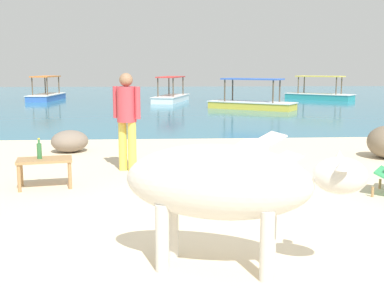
{
  "coord_description": "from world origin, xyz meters",
  "views": [
    {
      "loc": [
        -0.47,
        -4.46,
        1.74
      ],
      "look_at": [
        -0.0,
        3.0,
        0.55
      ],
      "focal_mm": 44.79,
      "sensor_mm": 36.0,
      "label": 1
    }
  ],
  "objects_px": {
    "cow": "(224,184)",
    "boat_teal": "(319,94)",
    "person_standing": "(127,114)",
    "boat_white": "(171,96)",
    "boat_yellow": "(252,103)",
    "low_bench_table": "(45,163)",
    "bottle": "(39,151)",
    "deck_chair_near": "(275,152)",
    "boat_blue": "(47,95)"
  },
  "relations": [
    {
      "from": "low_bench_table",
      "to": "boat_yellow",
      "type": "relative_size",
      "value": 0.23
    },
    {
      "from": "cow",
      "to": "boat_blue",
      "type": "xyz_separation_m",
      "value": [
        -6.74,
        22.44,
        -0.5
      ]
    },
    {
      "from": "cow",
      "to": "low_bench_table",
      "type": "bearing_deg",
      "value": 142.85
    },
    {
      "from": "deck_chair_near",
      "to": "boat_yellow",
      "type": "xyz_separation_m",
      "value": [
        1.97,
        12.55,
        -0.13
      ]
    },
    {
      "from": "person_standing",
      "to": "boat_white",
      "type": "relative_size",
      "value": 0.42
    },
    {
      "from": "deck_chair_near",
      "to": "boat_blue",
      "type": "bearing_deg",
      "value": 98.76
    },
    {
      "from": "boat_teal",
      "to": "boat_blue",
      "type": "relative_size",
      "value": 0.94
    },
    {
      "from": "boat_blue",
      "to": "boat_teal",
      "type": "bearing_deg",
      "value": -87.94
    },
    {
      "from": "person_standing",
      "to": "boat_blue",
      "type": "height_order",
      "value": "person_standing"
    },
    {
      "from": "person_standing",
      "to": "cow",
      "type": "bearing_deg",
      "value": 42.9
    },
    {
      "from": "boat_teal",
      "to": "boat_white",
      "type": "distance_m",
      "value": 8.26
    },
    {
      "from": "bottle",
      "to": "boat_yellow",
      "type": "xyz_separation_m",
      "value": [
        5.51,
        13.13,
        -0.29
      ]
    },
    {
      "from": "boat_yellow",
      "to": "bottle",
      "type": "bearing_deg",
      "value": -78.89
    },
    {
      "from": "boat_blue",
      "to": "boat_white",
      "type": "bearing_deg",
      "value": -100.78
    },
    {
      "from": "low_bench_table",
      "to": "cow",
      "type": "bearing_deg",
      "value": -64.87
    },
    {
      "from": "bottle",
      "to": "boat_teal",
      "type": "relative_size",
      "value": 0.08
    },
    {
      "from": "person_standing",
      "to": "boat_blue",
      "type": "distance_m",
      "value": 19.27
    },
    {
      "from": "bottle",
      "to": "deck_chair_near",
      "type": "distance_m",
      "value": 3.58
    },
    {
      "from": "person_standing",
      "to": "boat_white",
      "type": "distance_m",
      "value": 16.72
    },
    {
      "from": "boat_white",
      "to": "boat_teal",
      "type": "bearing_deg",
      "value": -65.76
    },
    {
      "from": "boat_blue",
      "to": "low_bench_table",
      "type": "bearing_deg",
      "value": -163.05
    },
    {
      "from": "cow",
      "to": "low_bench_table",
      "type": "distance_m",
      "value": 3.69
    },
    {
      "from": "boat_white",
      "to": "bottle",
      "type": "bearing_deg",
      "value": -171.75
    },
    {
      "from": "low_bench_table",
      "to": "boat_teal",
      "type": "distance_m",
      "value": 21.64
    },
    {
      "from": "boat_white",
      "to": "boat_yellow",
      "type": "bearing_deg",
      "value": -129.09
    },
    {
      "from": "person_standing",
      "to": "boat_teal",
      "type": "relative_size",
      "value": 0.46
    },
    {
      "from": "cow",
      "to": "boat_white",
      "type": "relative_size",
      "value": 0.53
    },
    {
      "from": "cow",
      "to": "deck_chair_near",
      "type": "distance_m",
      "value": 3.77
    },
    {
      "from": "cow",
      "to": "low_bench_table",
      "type": "xyz_separation_m",
      "value": [
        -2.19,
        2.95,
        -0.39
      ]
    },
    {
      "from": "person_standing",
      "to": "boat_teal",
      "type": "distance_m",
      "value": 20.18
    },
    {
      "from": "low_bench_table",
      "to": "boat_teal",
      "type": "relative_size",
      "value": 0.24
    },
    {
      "from": "boat_yellow",
      "to": "boat_blue",
      "type": "bearing_deg",
      "value": -178.63
    },
    {
      "from": "cow",
      "to": "boat_teal",
      "type": "relative_size",
      "value": 0.57
    },
    {
      "from": "boat_teal",
      "to": "low_bench_table",
      "type": "bearing_deg",
      "value": -77.35
    },
    {
      "from": "boat_white",
      "to": "person_standing",
      "type": "bearing_deg",
      "value": -168.23
    },
    {
      "from": "boat_white",
      "to": "low_bench_table",
      "type": "bearing_deg",
      "value": -171.54
    },
    {
      "from": "deck_chair_near",
      "to": "person_standing",
      "type": "relative_size",
      "value": 0.54
    },
    {
      "from": "boat_teal",
      "to": "bottle",
      "type": "bearing_deg",
      "value": -77.5
    },
    {
      "from": "cow",
      "to": "bottle",
      "type": "distance_m",
      "value": 3.72
    },
    {
      "from": "bottle",
      "to": "boat_yellow",
      "type": "relative_size",
      "value": 0.08
    },
    {
      "from": "bottle",
      "to": "boat_white",
      "type": "height_order",
      "value": "boat_white"
    },
    {
      "from": "person_standing",
      "to": "low_bench_table",
      "type": "bearing_deg",
      "value": -17.72
    },
    {
      "from": "cow",
      "to": "boat_teal",
      "type": "xyz_separation_m",
      "value": [
        8.1,
        21.98,
        -0.5
      ]
    },
    {
      "from": "person_standing",
      "to": "bottle",
      "type": "bearing_deg",
      "value": -19.41
    },
    {
      "from": "bottle",
      "to": "boat_blue",
      "type": "xyz_separation_m",
      "value": [
        -4.48,
        19.49,
        -0.29
      ]
    },
    {
      "from": "low_bench_table",
      "to": "bottle",
      "type": "distance_m",
      "value": 0.2
    },
    {
      "from": "low_bench_table",
      "to": "boat_blue",
      "type": "distance_m",
      "value": 20.02
    },
    {
      "from": "low_bench_table",
      "to": "boat_white",
      "type": "distance_m",
      "value": 17.88
    },
    {
      "from": "deck_chair_near",
      "to": "person_standing",
      "type": "xyz_separation_m",
      "value": [
        -2.37,
        0.5,
        0.56
      ]
    },
    {
      "from": "boat_yellow",
      "to": "boat_white",
      "type": "height_order",
      "value": "same"
    }
  ]
}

